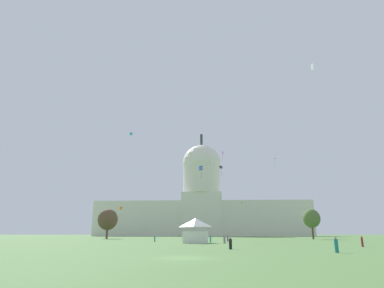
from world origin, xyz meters
TOP-DOWN VIEW (x-y plane):
  - ground_plane at (0.00, 0.00)m, footprint 800.00×800.00m
  - capitol_building at (-3.67, 199.47)m, footprint 146.46×27.42m
  - event_tent at (-0.93, 43.73)m, footprint 5.68×6.10m
  - tree_west_near at (-37.57, 96.96)m, footprint 10.60×10.55m
  - tree_east_mid at (38.39, 90.69)m, footprint 7.76×7.73m
  - person_black_mid_center at (5.12, 15.98)m, footprint 0.59×0.59m
  - person_teal_lawn_far_left at (16.69, 8.85)m, footprint 0.47×0.47m
  - person_purple_back_left at (6.81, 58.66)m, footprint 0.50×0.50m
  - person_grey_mid_right at (5.32, 42.11)m, footprint 0.57×0.57m
  - person_maroon_lawn_far_right at (26.74, 25.37)m, footprint 0.47×0.47m
  - person_teal_front_left at (2.31, 50.03)m, footprint 0.35×0.35m
  - person_teal_near_tree_east at (-11.84, 54.67)m, footprint 0.42×0.42m
  - person_maroon_near_tree_west at (5.59, 50.51)m, footprint 0.58×0.58m
  - kite_gold_mid at (20.70, 163.30)m, footprint 0.91×0.94m
  - kite_magenta_mid at (7.07, 83.24)m, footprint 0.37×0.58m
  - kite_blue_mid at (-0.25, 62.16)m, footprint 1.24×1.22m
  - kite_black_mid at (6.58, 92.34)m, footprint 1.26×1.29m
  - kite_lime_mid at (27.96, 96.94)m, footprint 1.04×1.34m
  - kite_cyan_high at (-34.21, 112.96)m, footprint 1.36×1.33m
  - kite_white_mid at (22.61, 27.54)m, footprint 0.36×0.69m
  - kite_orange_low at (-39.60, 122.23)m, footprint 1.50×1.51m
  - kite_yellow_high at (-9.19, 169.57)m, footprint 0.78×0.88m

SIDE VIEW (x-z plane):
  - ground_plane at x=0.00m, z-range 0.00..0.00m
  - person_purple_back_left at x=6.81m, z-range -0.08..1.50m
  - person_black_mid_center at x=5.12m, z-range -0.08..1.51m
  - person_teal_near_tree_east at x=-11.84m, z-range -0.06..1.52m
  - person_grey_mid_right at x=5.32m, z-range -0.08..1.54m
  - person_maroon_near_tree_west at x=5.59m, z-range -0.07..1.58m
  - person_maroon_lawn_far_right at x=26.74m, z-range -0.06..1.62m
  - person_teal_lawn_far_left at x=16.69m, z-range -0.08..1.64m
  - person_teal_front_left at x=2.31m, z-range -0.05..1.64m
  - event_tent at x=-0.93m, z-range 0.01..5.33m
  - tree_east_mid at x=38.39m, z-range 1.90..12.36m
  - tree_west_near at x=-37.57m, z-range 1.55..12.80m
  - kite_orange_low at x=-39.60m, z-range 12.66..14.04m
  - kite_gold_mid at x=20.70m, z-range 18.93..19.82m
  - kite_blue_mid at x=-0.25m, z-range 18.57..22.01m
  - capitol_building at x=-3.67m, z-range -14.82..57.59m
  - kite_black_mid at x=6.58m, z-range 24.41..28.55m
  - kite_magenta_mid at x=7.07m, z-range 28.08..31.00m
  - kite_lime_mid at x=27.96m, z-range 28.25..31.97m
  - kite_white_mid at x=22.61m, z-range 31.58..34.59m
  - kite_cyan_high at x=-34.21m, z-range 46.21..47.56m
  - kite_yellow_high at x=-9.19m, z-range 48.01..52.34m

